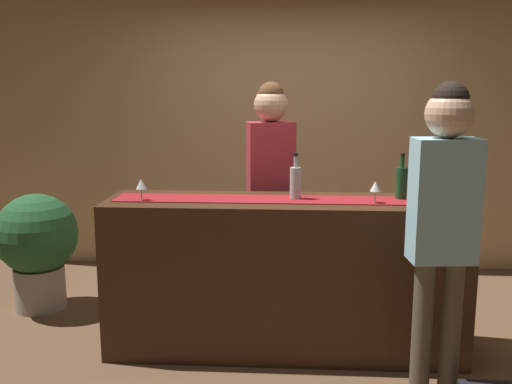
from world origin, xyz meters
TOP-DOWN VIEW (x-y plane):
  - ground_plane at (0.00, 0.00)m, footprint 10.00×10.00m
  - back_wall at (0.00, 1.90)m, footprint 6.00×0.12m
  - bar_counter at (0.00, 0.00)m, footprint 2.33×0.60m
  - counter_runner_cloth at (0.00, 0.00)m, footprint 2.22×0.28m
  - wine_bottle_green at (0.75, 0.06)m, footprint 0.07×0.07m
  - wine_bottle_clear at (0.07, 0.02)m, footprint 0.07×0.07m
  - wine_glass_near_customer at (-0.92, -0.09)m, footprint 0.07×0.07m
  - wine_glass_mid_counter at (0.57, -0.08)m, footprint 0.07×0.07m
  - bartender at (-0.12, 0.58)m, footprint 0.38×0.28m
  - customer_sipping at (0.85, -0.65)m, footprint 0.36×0.25m
  - potted_plant_tall at (-1.95, 0.59)m, footprint 0.63×0.63m

SIDE VIEW (x-z plane):
  - ground_plane at x=0.00m, z-range 0.00..0.00m
  - bar_counter at x=0.00m, z-range 0.00..1.03m
  - potted_plant_tall at x=-1.95m, z-range 0.07..1.00m
  - counter_runner_cloth at x=0.00m, z-range 1.03..1.03m
  - customer_sipping at x=0.85m, z-range 0.22..2.01m
  - bartender at x=-0.12m, z-range 0.23..2.01m
  - wine_glass_near_customer at x=-0.92m, z-range 1.06..1.21m
  - wine_glass_mid_counter at x=0.57m, z-range 1.06..1.21m
  - wine_bottle_green at x=0.75m, z-range 0.99..1.29m
  - wine_bottle_clear at x=0.07m, z-range 0.99..1.29m
  - back_wall at x=0.00m, z-range 0.00..2.90m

